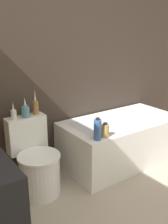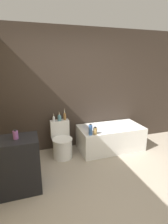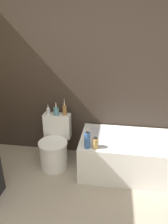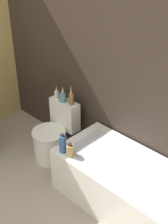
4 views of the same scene
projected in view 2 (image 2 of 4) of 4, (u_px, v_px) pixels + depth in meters
ground_plane at (110, 212)px, 2.28m from camera, size 12.00×12.00×0.00m
wall_back_tiled at (71, 91)px, 3.79m from camera, size 6.40×0.06×2.60m
bathtub at (110, 137)px, 3.92m from camera, size 1.40×0.74×0.52m
toilet at (62, 143)px, 3.60m from camera, size 0.41×0.55×0.72m
vanity_counter at (15, 166)px, 2.57m from camera, size 0.72×0.45×0.84m
soap_bottle_glass at (16, 135)px, 2.46m from camera, size 0.07×0.07×0.14m
vase_gold at (54, 118)px, 3.60m from camera, size 0.05×0.05×0.17m
vase_silver at (59, 117)px, 3.63m from camera, size 0.08×0.08×0.20m
vase_bronze at (65, 116)px, 3.68m from camera, size 0.06×0.06×0.26m
shampoo_bottle_tall at (90, 130)px, 3.38m from camera, size 0.07×0.07×0.22m
shampoo_bottle_short at (95, 131)px, 3.43m from camera, size 0.07×0.07×0.15m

